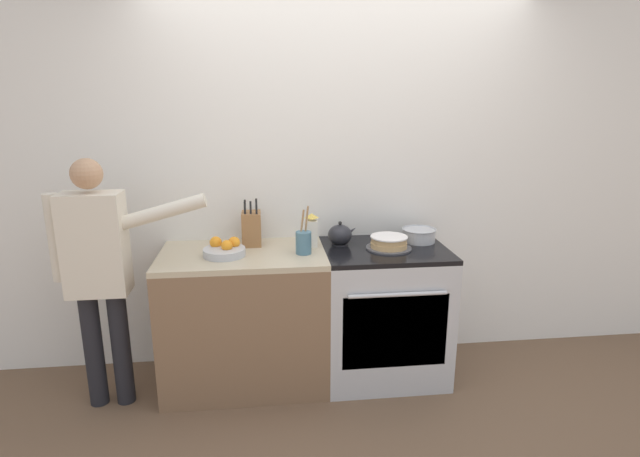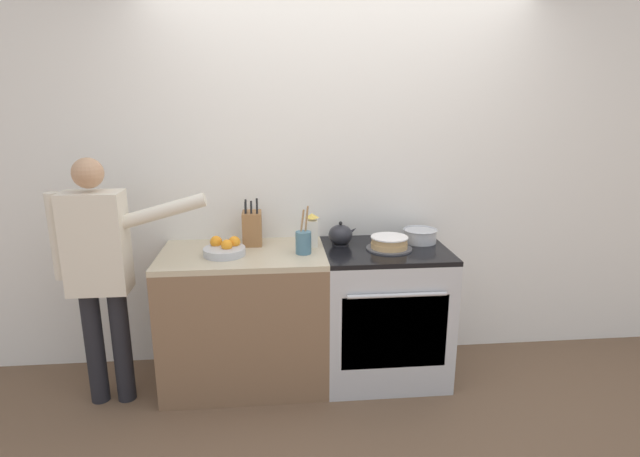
% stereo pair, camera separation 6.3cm
% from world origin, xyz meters
% --- Properties ---
extents(ground_plane, '(16.00, 16.00, 0.00)m').
position_xyz_m(ground_plane, '(0.00, 0.00, 0.00)').
color(ground_plane, brown).
extents(wall_back, '(8.00, 0.04, 2.60)m').
position_xyz_m(wall_back, '(0.00, 0.66, 1.30)').
color(wall_back, silver).
rests_on(wall_back, ground_plane).
extents(counter_cabinet, '(1.04, 0.64, 0.89)m').
position_xyz_m(counter_cabinet, '(-0.66, 0.32, 0.45)').
color(counter_cabinet, brown).
rests_on(counter_cabinet, ground_plane).
extents(stove_range, '(0.79, 0.67, 0.89)m').
position_xyz_m(stove_range, '(0.26, 0.32, 0.45)').
color(stove_range, '#B7BABF').
rests_on(stove_range, ground_plane).
extents(layer_cake, '(0.29, 0.29, 0.08)m').
position_xyz_m(layer_cake, '(0.28, 0.30, 0.93)').
color(layer_cake, '#4C4C51').
rests_on(layer_cake, stove_range).
extents(tea_kettle, '(0.19, 0.16, 0.16)m').
position_xyz_m(tea_kettle, '(-0.02, 0.42, 0.96)').
color(tea_kettle, '#232328').
rests_on(tea_kettle, stove_range).
extents(mixing_bowl, '(0.23, 0.23, 0.09)m').
position_xyz_m(mixing_bowl, '(0.52, 0.43, 0.94)').
color(mixing_bowl, '#B7BABF').
rests_on(mixing_bowl, stove_range).
extents(knife_block, '(0.12, 0.16, 0.32)m').
position_xyz_m(knife_block, '(-0.60, 0.49, 1.00)').
color(knife_block, olive).
rests_on(knife_block, counter_cabinet).
extents(utensil_crock, '(0.10, 0.10, 0.30)m').
position_xyz_m(utensil_crock, '(-0.28, 0.26, 0.97)').
color(utensil_crock, '#477084').
rests_on(utensil_crock, counter_cabinet).
extents(fruit_bowl, '(0.26, 0.26, 0.11)m').
position_xyz_m(fruit_bowl, '(-0.76, 0.28, 0.93)').
color(fruit_bowl, '#B7BABF').
rests_on(fruit_bowl, counter_cabinet).
extents(milk_carton, '(0.07, 0.07, 0.22)m').
position_xyz_m(milk_carton, '(-0.21, 0.40, 1.00)').
color(milk_carton, white).
rests_on(milk_carton, counter_cabinet).
extents(person_baker, '(0.89, 0.20, 1.51)m').
position_xyz_m(person_baker, '(-1.47, 0.16, 0.90)').
color(person_baker, black).
rests_on(person_baker, ground_plane).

